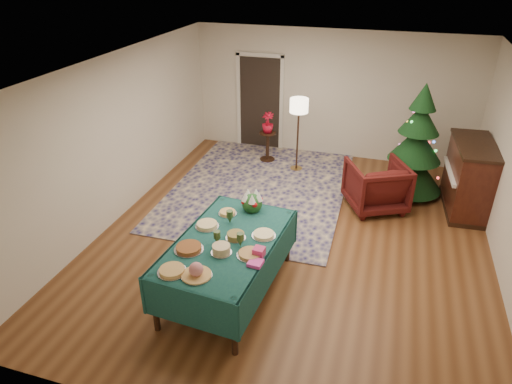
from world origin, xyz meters
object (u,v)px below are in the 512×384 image
(christmas_tree, at_px, (416,146))
(piano, at_px, (468,178))
(armchair, at_px, (376,183))
(gift_box, at_px, (259,252))
(buffet_table, at_px, (227,251))
(floor_lamp, at_px, (299,110))
(potted_plant, at_px, (268,127))
(side_table, at_px, (267,147))

(christmas_tree, bearing_deg, piano, -20.89)
(armchair, relative_size, piano, 0.65)
(gift_box, xyz_separation_m, armchair, (1.22, 3.09, -0.40))
(buffet_table, distance_m, piano, 4.62)
(gift_box, height_order, floor_lamp, floor_lamp)
(gift_box, bearing_deg, potted_plant, 104.41)
(armchair, bearing_deg, floor_lamp, -61.59)
(gift_box, bearing_deg, floor_lamp, 96.07)
(armchair, bearing_deg, buffet_table, 32.82)
(buffet_table, relative_size, christmas_tree, 1.05)
(buffet_table, relative_size, armchair, 2.30)
(side_table, distance_m, piano, 4.03)
(potted_plant, bearing_deg, piano, -14.51)
(buffet_table, distance_m, side_table, 4.39)
(gift_box, height_order, armchair, armchair)
(buffet_table, xyz_separation_m, floor_lamp, (0.03, 4.06, 0.63))
(floor_lamp, relative_size, piano, 1.03)
(side_table, bearing_deg, potted_plant, 90.00)
(gift_box, bearing_deg, armchair, 68.41)
(armchair, distance_m, floor_lamp, 2.19)
(floor_lamp, xyz_separation_m, christmas_tree, (2.26, -0.39, -0.34))
(side_table, bearing_deg, buffet_table, -81.08)
(potted_plant, relative_size, piano, 0.30)
(buffet_table, distance_m, gift_box, 0.56)
(buffet_table, xyz_separation_m, gift_box, (0.48, -0.19, 0.22))
(gift_box, bearing_deg, christmas_tree, 64.92)
(gift_box, height_order, potted_plant, gift_box)
(piano, bearing_deg, armchair, -164.43)
(side_table, bearing_deg, gift_box, -75.59)
(buffet_table, bearing_deg, gift_box, -21.41)
(armchair, distance_m, potted_plant, 2.79)
(buffet_table, relative_size, gift_box, 16.76)
(floor_lamp, bearing_deg, side_table, 159.65)
(gift_box, bearing_deg, side_table, 104.41)
(side_table, height_order, piano, piano)
(gift_box, height_order, christmas_tree, christmas_tree)
(christmas_tree, bearing_deg, side_table, 167.57)
(potted_plant, distance_m, piano, 4.02)
(gift_box, distance_m, christmas_tree, 4.26)
(side_table, height_order, christmas_tree, christmas_tree)
(armchair, bearing_deg, christmas_tree, -153.90)
(buffet_table, height_order, piano, piano)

